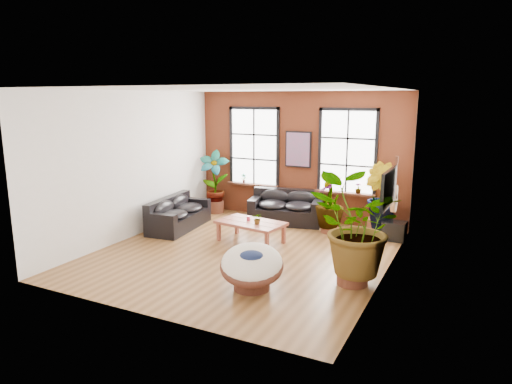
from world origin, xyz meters
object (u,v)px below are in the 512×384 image
Objects in this scene: sofa_back at (286,208)px; papasan_chair at (252,266)px; sofa_left at (177,214)px; coffee_table at (251,224)px.

sofa_back is 4.48m from papasan_chair.
sofa_back is 2.91m from sofa_left.
papasan_chair is (1.23, -2.38, -0.00)m from coffee_table.
sofa_back is at bearing -59.38° from sofa_left.
sofa_left is 4.33m from papasan_chair.
papasan_chair reaches higher than sofa_left.
sofa_left is 1.43× the size of papasan_chair.
papasan_chair is (1.14, -4.33, 0.04)m from sofa_back.
sofa_back reaches higher than papasan_chair.
coffee_table is (2.24, -0.21, 0.08)m from sofa_left.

